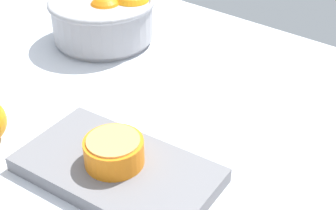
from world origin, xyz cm
name	(u,v)px	position (x,y,z in cm)	size (l,w,h in cm)	color
ground_plane	(171,134)	(0.00, 0.00, -1.50)	(147.33, 90.38, 3.00)	silver
fruit_bowl	(104,17)	(-31.45, 15.84, 5.61)	(22.77, 22.77, 11.43)	#99999E
cutting_board	(117,170)	(1.64, -14.24, 1.18)	(28.54, 15.90, 2.37)	slate
orange_half_0	(114,151)	(1.19, -14.20, 4.39)	(8.56, 8.56, 4.10)	orange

